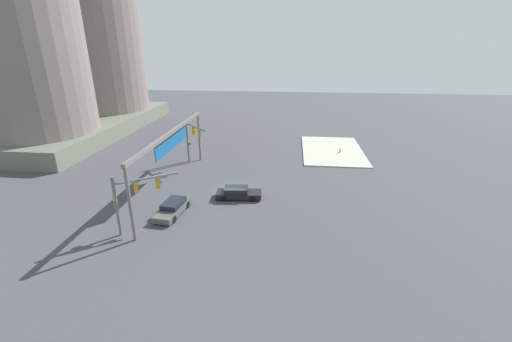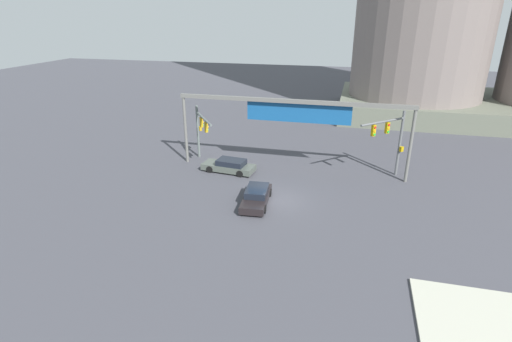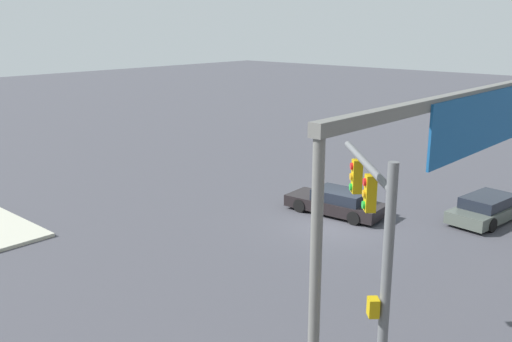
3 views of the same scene
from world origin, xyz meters
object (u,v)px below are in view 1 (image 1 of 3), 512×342
Objects in this scene: sedan_car_waiting_far at (238,193)px; fire_hydrant_on_curb at (340,150)px; traffic_signal_opposite_side at (191,136)px; traffic_signal_near_corner at (132,194)px; sedan_car_approaching at (173,208)px.

fire_hydrant_on_curb is (16.85, -12.73, -0.09)m from sedan_car_waiting_far.
traffic_signal_near_corner is at bearing -44.04° from traffic_signal_opposite_side.
traffic_signal_opposite_side is 14.69m from sedan_car_approaching.
traffic_signal_opposite_side is 1.18× the size of sedan_car_approaching.
traffic_signal_opposite_side is (17.62, 0.09, 0.37)m from traffic_signal_near_corner.
traffic_signal_near_corner is 17.62m from traffic_signal_opposite_side.
traffic_signal_opposite_side is at bearing -164.71° from sedan_car_approaching.
traffic_signal_opposite_side reaches higher than sedan_car_approaching.
sedan_car_approaching reaches higher than fire_hydrant_on_curb.
sedan_car_approaching is (-14.15, -2.15, -3.34)m from traffic_signal_opposite_side.
sedan_car_approaching is at bearing 24.11° from traffic_signal_near_corner.
traffic_signal_near_corner is 1.10× the size of sedan_car_waiting_far.
traffic_signal_opposite_side reaches higher than sedan_car_waiting_far.
traffic_signal_opposite_side is at bearing 123.33° from sedan_car_waiting_far.
sedan_car_approaching is 27.88m from fire_hydrant_on_curb.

